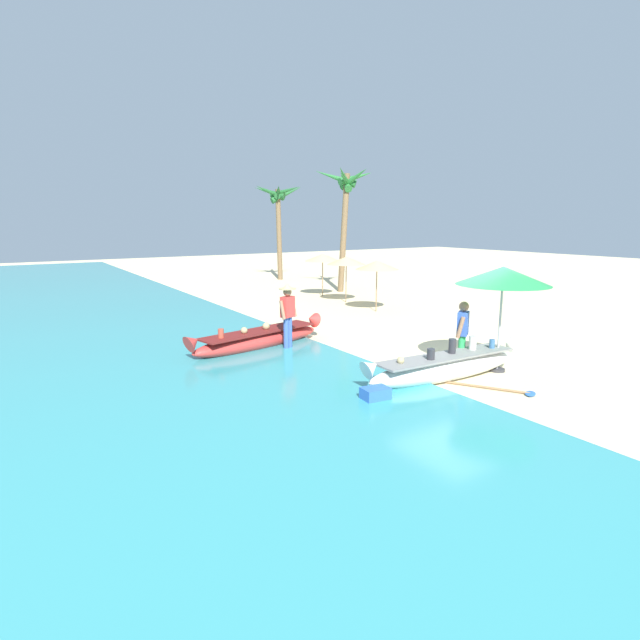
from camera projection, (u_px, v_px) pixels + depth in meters
name	position (u px, v px, depth m)	size (l,w,h in m)	color
ground_plane	(458.00, 361.00, 12.35)	(80.00, 80.00, 0.00)	beige
boat_white_foreground	(446.00, 367.00, 10.79)	(4.35, 0.80, 0.88)	white
boat_red_midground	(259.00, 339.00, 13.36)	(4.34, 1.60, 0.81)	red
person_vendor_hatted	(288.00, 312.00, 13.08)	(0.58, 0.44, 1.78)	#3D5BA8
person_tourist_customer	(462.00, 332.00, 11.39)	(0.56, 0.46, 1.60)	green
patio_umbrella_large	(503.00, 276.00, 11.11)	(2.04, 2.04, 2.38)	#B7B7BC
parasol_row_0	(377.00, 265.00, 18.79)	(1.60, 1.60, 1.91)	#8E6B47
parasol_row_1	(346.00, 261.00, 20.92)	(1.60, 1.60, 1.91)	#8E6B47
parasol_row_2	(323.00, 258.00, 22.67)	(1.60, 1.60, 1.91)	#8E6B47
palm_tree_tall_inland	(346.00, 193.00, 23.77)	(2.79, 2.68, 5.87)	brown
palm_tree_leaning_seaward	(278.00, 202.00, 28.59)	(3.02, 2.77, 5.45)	brown
cooler_box	(375.00, 396.00, 9.44)	(0.51, 0.35, 0.31)	blue
paddle	(501.00, 389.00, 10.18)	(1.10, 1.63, 0.05)	#8E6B47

